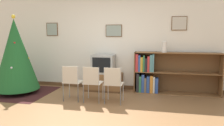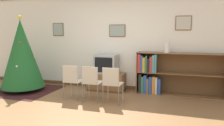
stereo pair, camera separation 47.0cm
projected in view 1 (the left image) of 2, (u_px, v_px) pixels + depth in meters
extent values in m
plane|color=brown|center=(88.00, 118.00, 4.04)|extent=(24.00, 24.00, 0.00)
cube|color=silver|center=(113.00, 41.00, 6.08)|extent=(8.79, 0.08, 2.70)
cube|color=brown|center=(112.00, 87.00, 6.20)|extent=(8.79, 0.03, 0.10)
cube|color=brown|center=(52.00, 29.00, 6.35)|extent=(0.35, 0.02, 0.38)
cube|color=gray|center=(52.00, 29.00, 6.34)|extent=(0.31, 0.01, 0.34)
cube|color=brown|center=(114.00, 31.00, 5.98)|extent=(0.45, 0.02, 0.33)
cube|color=gray|center=(114.00, 31.00, 5.97)|extent=(0.42, 0.01, 0.30)
cube|color=brown|center=(179.00, 23.00, 5.61)|extent=(0.39, 0.02, 0.36)
cube|color=#BCB7A8|center=(179.00, 23.00, 5.59)|extent=(0.35, 0.01, 0.32)
cube|color=#381919|center=(18.00, 92.00, 5.76)|extent=(1.72, 1.60, 0.01)
cylinder|color=maroon|center=(18.00, 91.00, 5.75)|extent=(0.36, 0.36, 0.10)
cone|color=#1E5B28|center=(16.00, 54.00, 5.62)|extent=(1.14, 1.14, 1.82)
sphere|color=yellow|center=(13.00, 17.00, 5.49)|extent=(0.10, 0.10, 0.10)
sphere|color=silver|center=(12.00, 68.00, 5.30)|extent=(0.06, 0.06, 0.06)
sphere|color=#1E4CB2|center=(26.00, 58.00, 5.91)|extent=(0.05, 0.05, 0.05)
sphere|color=gold|center=(28.00, 58.00, 5.69)|extent=(0.05, 0.05, 0.05)
sphere|color=red|center=(15.00, 43.00, 5.41)|extent=(0.04, 0.04, 0.04)
sphere|color=silver|center=(20.00, 38.00, 5.69)|extent=(0.04, 0.04, 0.04)
sphere|color=#1E4CB2|center=(2.00, 68.00, 5.69)|extent=(0.05, 0.05, 0.05)
sphere|color=silver|center=(22.00, 53.00, 5.88)|extent=(0.06, 0.06, 0.06)
cube|color=brown|center=(104.00, 89.00, 5.99)|extent=(0.96, 0.47, 0.05)
cube|color=brown|center=(104.00, 81.00, 5.96)|extent=(1.00, 0.49, 0.43)
cube|color=#9E9E99|center=(104.00, 64.00, 5.89)|extent=(0.59, 0.47, 0.50)
cube|color=black|center=(101.00, 65.00, 5.66)|extent=(0.49, 0.01, 0.39)
cube|color=#BCB29E|center=(73.00, 82.00, 5.10)|extent=(0.40, 0.40, 0.02)
cube|color=#BCB29E|center=(70.00, 75.00, 4.89)|extent=(0.35, 0.01, 0.38)
cylinder|color=#B2B2B2|center=(69.00, 89.00, 5.34)|extent=(0.02, 0.02, 0.42)
cylinder|color=#B2B2B2|center=(83.00, 89.00, 5.27)|extent=(0.02, 0.02, 0.42)
cylinder|color=#B2B2B2|center=(63.00, 92.00, 4.99)|extent=(0.02, 0.02, 0.42)
cylinder|color=#B2B2B2|center=(78.00, 93.00, 4.92)|extent=(0.02, 0.02, 0.42)
cylinder|color=#B2B2B2|center=(63.00, 84.00, 4.97)|extent=(0.02, 0.02, 0.82)
cylinder|color=#B2B2B2|center=(78.00, 85.00, 4.89)|extent=(0.02, 0.02, 0.82)
cube|color=#BCB29E|center=(93.00, 83.00, 5.00)|extent=(0.40, 0.40, 0.02)
cube|color=#BCB29E|center=(91.00, 76.00, 4.79)|extent=(0.35, 0.01, 0.38)
cylinder|color=#B2B2B2|center=(88.00, 90.00, 5.24)|extent=(0.02, 0.02, 0.42)
cylinder|color=#B2B2B2|center=(103.00, 90.00, 5.17)|extent=(0.02, 0.02, 0.42)
cylinder|color=#B2B2B2|center=(83.00, 94.00, 4.89)|extent=(0.02, 0.02, 0.42)
cylinder|color=#B2B2B2|center=(99.00, 95.00, 4.82)|extent=(0.02, 0.02, 0.42)
cylinder|color=#B2B2B2|center=(83.00, 85.00, 4.87)|extent=(0.02, 0.02, 0.82)
cylinder|color=#B2B2B2|center=(99.00, 86.00, 4.79)|extent=(0.02, 0.02, 0.82)
cube|color=#BCB29E|center=(114.00, 84.00, 4.90)|extent=(0.40, 0.40, 0.02)
cube|color=#BCB29E|center=(112.00, 77.00, 4.69)|extent=(0.35, 0.01, 0.38)
cylinder|color=#B2B2B2|center=(108.00, 91.00, 5.14)|extent=(0.02, 0.02, 0.42)
cylinder|color=#B2B2B2|center=(123.00, 91.00, 5.07)|extent=(0.02, 0.02, 0.42)
cylinder|color=#B2B2B2|center=(104.00, 95.00, 4.79)|extent=(0.02, 0.02, 0.42)
cylinder|color=#B2B2B2|center=(121.00, 96.00, 4.72)|extent=(0.02, 0.02, 0.42)
cylinder|color=#B2B2B2|center=(104.00, 86.00, 4.77)|extent=(0.02, 0.02, 0.82)
cylinder|color=#B2B2B2|center=(121.00, 87.00, 4.69)|extent=(0.02, 0.02, 0.82)
cube|color=brown|center=(135.00, 72.00, 5.82)|extent=(0.02, 0.36, 1.07)
cube|color=brown|center=(221.00, 75.00, 5.38)|extent=(0.02, 0.36, 1.07)
cube|color=brown|center=(177.00, 53.00, 5.53)|extent=(2.15, 0.36, 0.02)
cube|color=brown|center=(176.00, 93.00, 5.67)|extent=(2.15, 0.36, 0.02)
cube|color=brown|center=(176.00, 72.00, 5.60)|extent=(2.11, 0.36, 0.02)
cube|color=brown|center=(176.00, 72.00, 5.77)|extent=(2.15, 0.01, 1.07)
cube|color=#232328|center=(138.00, 82.00, 5.78)|extent=(0.06, 0.24, 0.49)
cube|color=#337547|center=(140.00, 84.00, 5.78)|extent=(0.06, 0.25, 0.42)
cube|color=#2D4C93|center=(143.00, 83.00, 5.78)|extent=(0.07, 0.29, 0.47)
cube|color=#756047|center=(145.00, 84.00, 5.77)|extent=(0.05, 0.29, 0.39)
cube|color=#2D4C93|center=(148.00, 84.00, 5.74)|extent=(0.07, 0.24, 0.43)
cube|color=orange|center=(151.00, 84.00, 5.73)|extent=(0.08, 0.27, 0.44)
cube|color=silver|center=(154.00, 85.00, 5.69)|extent=(0.04, 0.21, 0.42)
cube|color=#2D4C93|center=(157.00, 85.00, 5.69)|extent=(0.08, 0.24, 0.39)
cube|color=#B73333|center=(137.00, 62.00, 5.75)|extent=(0.07, 0.31, 0.46)
cube|color=#2D4C93|center=(140.00, 63.00, 5.71)|extent=(0.05, 0.24, 0.42)
cube|color=gold|center=(142.00, 64.00, 5.72)|extent=(0.06, 0.29, 0.38)
cube|color=#337547|center=(144.00, 63.00, 5.69)|extent=(0.04, 0.25, 0.43)
cube|color=#232328|center=(146.00, 65.00, 5.69)|extent=(0.05, 0.26, 0.35)
cube|color=#B73333|center=(149.00, 64.00, 5.68)|extent=(0.06, 0.28, 0.41)
cube|color=teal|center=(151.00, 63.00, 5.64)|extent=(0.06, 0.24, 0.44)
cube|color=teal|center=(153.00, 63.00, 5.63)|extent=(0.04, 0.23, 0.46)
cylinder|color=silver|center=(164.00, 47.00, 5.53)|extent=(0.12, 0.12, 0.27)
torus|color=silver|center=(165.00, 42.00, 5.51)|extent=(0.11, 0.11, 0.02)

